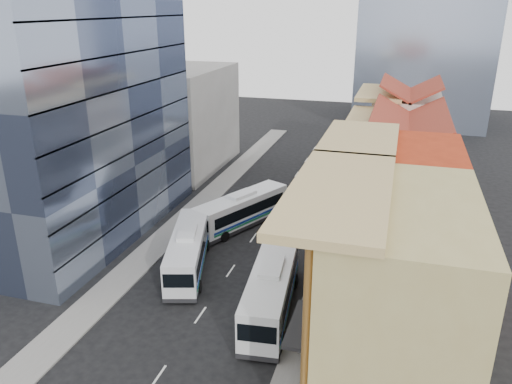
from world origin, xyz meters
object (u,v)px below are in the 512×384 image
(bus_left_near, at_px, (188,250))
(bus_left_far, at_px, (242,209))
(bus_right, at_px, (272,288))
(shophouse_tan, at_px, (398,296))
(office_tower, at_px, (71,85))

(bus_left_near, xyz_separation_m, bus_left_far, (1.67, 10.13, 0.00))
(bus_left_far, relative_size, bus_right, 0.93)
(shophouse_tan, xyz_separation_m, bus_right, (-8.99, 5.11, -3.98))
(office_tower, distance_m, bus_right, 27.05)
(office_tower, bearing_deg, bus_left_near, -19.46)
(office_tower, distance_m, bus_left_near, 19.28)
(office_tower, relative_size, bus_right, 2.38)
(shophouse_tan, relative_size, office_tower, 0.47)
(bus_left_near, bearing_deg, shophouse_tan, -44.28)
(bus_left_near, distance_m, bus_right, 9.64)
(bus_left_near, relative_size, bus_left_far, 1.00)
(bus_right, bearing_deg, office_tower, 151.98)
(bus_left_far, distance_m, bus_right, 15.93)
(bus_left_far, bearing_deg, shophouse_tan, -24.68)
(office_tower, relative_size, bus_left_far, 2.54)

